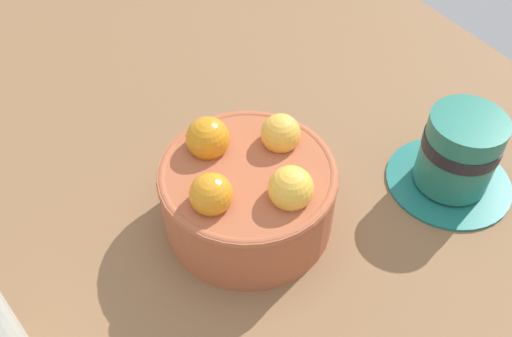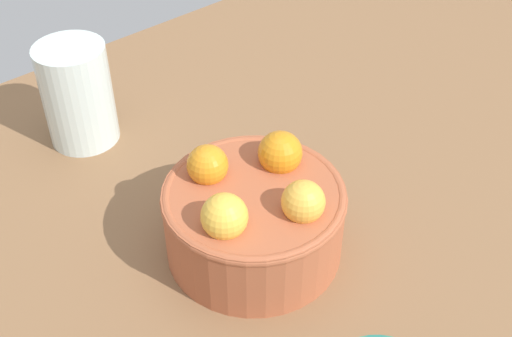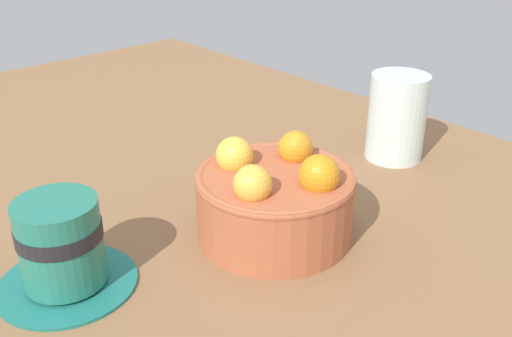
# 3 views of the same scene
# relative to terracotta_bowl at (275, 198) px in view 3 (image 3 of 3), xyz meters

# --- Properties ---
(ground_plane) EXTENTS (1.53, 0.82, 0.04)m
(ground_plane) POSITION_rel_terracotta_bowl_xyz_m (-0.00, -0.00, -0.06)
(ground_plane) COLOR brown
(terracotta_bowl) EXTENTS (0.16, 0.16, 0.10)m
(terracotta_bowl) POSITION_rel_terracotta_bowl_xyz_m (0.00, 0.00, 0.00)
(terracotta_bowl) COLOR #AD5938
(terracotta_bowl) RESTS_ON ground_plane
(coffee_cup) EXTENTS (0.12, 0.12, 0.09)m
(coffee_cup) POSITION_rel_terracotta_bowl_xyz_m (-0.06, -0.20, -0.00)
(coffee_cup) COLOR #1C6D65
(coffee_cup) RESTS_ON ground_plane
(water_glass) EXTENTS (0.07, 0.07, 0.11)m
(water_glass) POSITION_rel_terracotta_bowl_xyz_m (-0.03, 0.25, 0.01)
(water_glass) COLOR silver
(water_glass) RESTS_ON ground_plane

